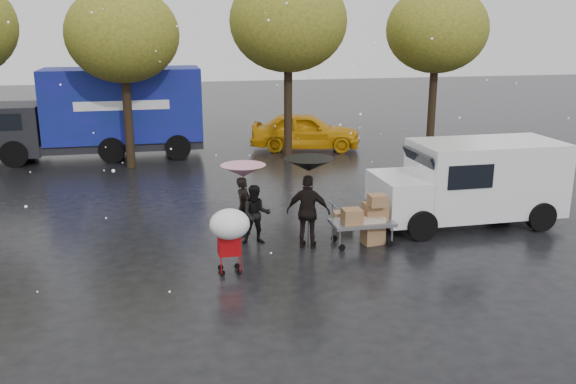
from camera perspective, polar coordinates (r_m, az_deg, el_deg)
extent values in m
plane|color=black|center=(14.15, -1.10, -5.89)|extent=(90.00, 90.00, 0.00)
imported|color=black|center=(15.29, -4.15, -1.34)|extent=(0.60, 0.65, 1.49)
imported|color=black|center=(14.66, -3.01, -2.13)|extent=(0.76, 0.62, 1.46)
imported|color=black|center=(14.33, 1.91, -1.87)|extent=(1.12, 0.81, 1.77)
cylinder|color=#4C4C4C|center=(15.27, -4.15, -1.04)|extent=(0.02, 0.02, 1.66)
cone|color=#D55785|center=(15.05, -4.21, 1.98)|extent=(1.12, 1.12, 0.30)
sphere|color=#4C4C4C|center=(15.05, -4.21, 2.10)|extent=(0.06, 0.06, 0.06)
cylinder|color=#4C4C4C|center=(14.29, 1.92, -1.38)|extent=(0.02, 0.02, 2.02)
cone|color=black|center=(14.03, 1.96, 2.57)|extent=(1.16, 1.16, 0.30)
sphere|color=#4C4C4C|center=(14.03, 1.96, 2.69)|extent=(0.06, 0.06, 0.06)
cube|color=slate|center=(14.73, 6.97, -2.87)|extent=(1.50, 0.80, 0.08)
cylinder|color=slate|center=(14.43, 4.19, -2.14)|extent=(0.04, 0.04, 0.60)
cube|color=olive|center=(14.86, 8.15, -1.77)|extent=(0.55, 0.45, 0.40)
cube|color=olive|center=(14.48, 6.01, -2.27)|extent=(0.45, 0.40, 0.35)
cube|color=olive|center=(14.52, 8.36, -0.79)|extent=(0.40, 0.35, 0.28)
cube|color=tan|center=(14.71, 7.17, -2.48)|extent=(0.90, 0.55, 0.12)
cylinder|color=black|center=(14.41, 5.07, -5.20)|extent=(0.16, 0.05, 0.16)
cylinder|color=black|center=(14.99, 4.34, -4.37)|extent=(0.16, 0.05, 0.16)
cylinder|color=black|center=(14.80, 9.52, -4.80)|extent=(0.16, 0.05, 0.16)
cylinder|color=black|center=(15.36, 8.64, -4.00)|extent=(0.16, 0.05, 0.16)
cube|color=#AA090D|center=(13.02, -5.53, -4.84)|extent=(0.47, 0.41, 0.45)
cylinder|color=#AA090D|center=(12.72, -5.47, -3.56)|extent=(0.42, 0.02, 0.02)
cylinder|color=#4C4C4C|center=(12.74, -5.46, -3.86)|extent=(0.02, 0.02, 0.60)
ellipsoid|color=white|center=(12.68, -5.48, -3.01)|extent=(0.84, 0.84, 0.63)
cylinder|color=black|center=(13.07, -6.17, -7.56)|extent=(0.12, 0.04, 0.12)
cylinder|color=black|center=(13.36, -6.32, -7.03)|extent=(0.12, 0.04, 0.12)
cylinder|color=black|center=(13.11, -4.59, -7.44)|extent=(0.12, 0.04, 0.12)
cylinder|color=black|center=(13.40, -4.78, -6.92)|extent=(0.12, 0.04, 0.12)
cube|color=white|center=(16.91, 17.99, 1.34)|extent=(3.80, 2.00, 1.90)
cube|color=white|center=(15.95, 10.40, -0.46)|extent=(1.20, 1.95, 1.10)
cube|color=black|center=(15.96, 12.37, 2.60)|extent=(0.37, 1.70, 0.67)
cube|color=slate|center=(15.86, 8.50, -1.97)|extent=(0.12, 1.90, 0.25)
cylinder|color=black|center=(15.33, 12.37, -3.05)|extent=(0.76, 0.28, 0.76)
cylinder|color=black|center=(16.99, 9.72, -1.09)|extent=(0.76, 0.28, 0.76)
cylinder|color=black|center=(16.95, 22.57, -2.11)|extent=(0.76, 0.28, 0.76)
cylinder|color=black|center=(18.47, 19.26, -0.41)|extent=(0.76, 0.28, 0.76)
cube|color=navy|center=(25.19, -15.15, 7.95)|extent=(6.00, 2.50, 2.80)
cube|color=black|center=(25.84, -24.38, 5.38)|extent=(2.20, 2.40, 1.90)
cube|color=black|center=(25.49, -17.15, 4.34)|extent=(8.00, 2.30, 0.35)
cube|color=white|center=(23.93, -15.27, 7.81)|extent=(3.50, 0.03, 0.35)
cylinder|color=black|center=(24.82, -24.25, 3.26)|extent=(1.00, 0.30, 1.00)
cylinder|color=black|center=(27.03, -23.32, 4.26)|extent=(1.00, 0.30, 1.00)
cylinder|color=black|center=(24.29, -10.26, 4.15)|extent=(1.00, 0.30, 1.00)
cylinder|color=black|center=(26.55, -10.49, 5.08)|extent=(1.00, 0.30, 1.00)
cube|color=olive|center=(14.94, 7.93, -3.96)|extent=(0.55, 0.46, 0.45)
cube|color=olive|center=(16.17, 5.15, -2.49)|extent=(0.52, 0.42, 0.38)
imported|color=orange|center=(25.94, 1.65, 5.74)|extent=(4.95, 2.98, 1.58)
cylinder|color=black|center=(23.13, -14.80, 7.70)|extent=(0.32, 0.32, 4.48)
ellipsoid|color=#405B1A|center=(22.95, -15.24, 14.04)|extent=(4.00, 4.00, 3.40)
cylinder|color=black|center=(23.64, 0.01, 8.87)|extent=(0.32, 0.32, 4.90)
ellipsoid|color=#405B1A|center=(23.49, 0.01, 15.67)|extent=(4.40, 4.40, 3.74)
cylinder|color=black|center=(25.63, 13.37, 8.65)|extent=(0.32, 0.32, 4.62)
ellipsoid|color=#405B1A|center=(25.47, 13.75, 14.55)|extent=(4.00, 4.00, 3.40)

